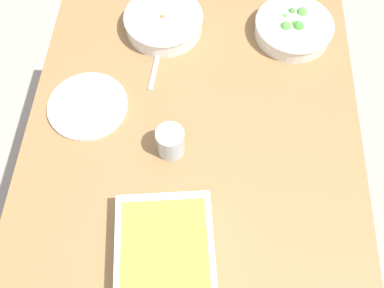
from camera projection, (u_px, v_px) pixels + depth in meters
name	position (u px, v px, depth m)	size (l,w,h in m)	color
ground_plane	(192.00, 227.00, 1.78)	(6.00, 6.00, 0.00)	#9E9389
dining_table	(192.00, 159.00, 1.20)	(1.20, 0.90, 0.74)	olive
stew_bowl	(164.00, 21.00, 1.28)	(0.24, 0.24, 0.06)	silver
broccoli_bowl	(293.00, 27.00, 1.27)	(0.23, 0.23, 0.06)	silver
baking_dish	(165.00, 260.00, 0.95)	(0.32, 0.25, 0.06)	silver
drink_cup	(170.00, 142.00, 1.08)	(0.07, 0.07, 0.08)	#B2BCC6
side_plate	(88.00, 106.00, 1.17)	(0.22, 0.22, 0.01)	silver
spoon_by_stew	(157.00, 58.00, 1.25)	(0.18, 0.03, 0.01)	silver
spoon_by_broccoli	(281.00, 40.00, 1.28)	(0.13, 0.15, 0.01)	silver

